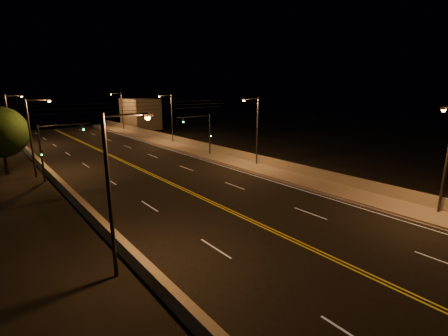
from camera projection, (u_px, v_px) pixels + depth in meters
ground at (443, 310)px, 14.02m from camera, size 160.00×160.00×0.00m
road at (193, 194)px, 29.32m from camera, size 18.00×120.00×0.02m
sidewalk at (276, 173)px, 35.73m from camera, size 3.60×120.00×0.30m
curb at (264, 177)px, 34.63m from camera, size 0.14×120.00×0.15m
parapet_wall at (286, 165)px, 36.55m from camera, size 0.30×120.00×1.00m
jersey_barrier at (88, 212)px, 23.80m from camera, size 0.45×120.00×0.89m
distant_building_right at (140, 114)px, 75.32m from camera, size 6.00×10.00×6.81m
parapet_rail at (286, 161)px, 36.43m from camera, size 0.06×120.00×0.06m
lane_markings at (193, 194)px, 29.26m from camera, size 17.32×116.00×0.00m
streetlight_0 at (447, 153)px, 23.06m from camera, size 2.55×0.28×8.25m
streetlight_1 at (256, 127)px, 38.18m from camera, size 2.55×0.28×8.25m
streetlight_2 at (170, 115)px, 53.95m from camera, size 2.55×0.28×8.25m
streetlight_3 at (121, 109)px, 70.98m from camera, size 2.55×0.28×8.25m
streetlight_4 at (115, 185)px, 15.60m from camera, size 2.55×0.28×8.25m
streetlight_5 at (33, 132)px, 34.01m from camera, size 2.55×0.28×8.25m
streetlight_6 at (11, 117)px, 50.53m from camera, size 2.55×0.28×8.25m
traffic_signal_right at (204, 130)px, 44.13m from camera, size 5.11×0.31×5.80m
traffic_signal_left at (52, 145)px, 32.95m from camera, size 5.11×0.31×5.80m
overhead_wires at (144, 106)px, 34.80m from camera, size 22.00×0.03×0.83m
tree_0 at (1, 132)px, 34.77m from camera, size 5.49×5.49×7.44m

